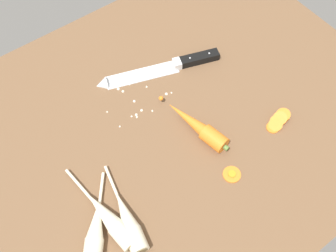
# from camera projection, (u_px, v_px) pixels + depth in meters

# --- Properties ---
(ground_plane) EXTENTS (1.20, 0.90, 0.04)m
(ground_plane) POSITION_uv_depth(u_px,v_px,m) (163.00, 128.00, 1.02)
(ground_plane) COLOR brown
(chefs_knife) EXTENTS (0.34, 0.14, 0.04)m
(chefs_knife) POSITION_uv_depth(u_px,v_px,m) (157.00, 70.00, 1.08)
(chefs_knife) COLOR silver
(chefs_knife) RESTS_ON ground_plane
(whole_carrot) EXTENTS (0.07, 0.22, 0.04)m
(whole_carrot) POSITION_uv_depth(u_px,v_px,m) (198.00, 126.00, 0.97)
(whole_carrot) COLOR orange
(whole_carrot) RESTS_ON ground_plane
(parsnip_front) EXTENTS (0.06, 0.24, 0.04)m
(parsnip_front) POSITION_uv_depth(u_px,v_px,m) (109.00, 219.00, 0.85)
(parsnip_front) COLOR beige
(parsnip_front) RESTS_ON ground_plane
(parsnip_mid_left) EXTENTS (0.14, 0.17, 0.04)m
(parsnip_mid_left) POSITION_uv_depth(u_px,v_px,m) (96.00, 231.00, 0.84)
(parsnip_mid_left) COLOR beige
(parsnip_mid_left) RESTS_ON ground_plane
(parsnip_mid_right) EXTENTS (0.07, 0.22, 0.04)m
(parsnip_mid_right) POSITION_uv_depth(u_px,v_px,m) (128.00, 221.00, 0.85)
(parsnip_mid_right) COLOR beige
(parsnip_mid_right) RESTS_ON ground_plane
(carrot_slice_stack) EXTENTS (0.08, 0.04, 0.03)m
(carrot_slice_stack) POSITION_uv_depth(u_px,v_px,m) (278.00, 121.00, 1.00)
(carrot_slice_stack) COLOR orange
(carrot_slice_stack) RESTS_ON ground_plane
(carrot_slice_stray_near) EXTENTS (0.04, 0.04, 0.01)m
(carrot_slice_stray_near) POSITION_uv_depth(u_px,v_px,m) (232.00, 174.00, 0.93)
(carrot_slice_stray_near) COLOR orange
(carrot_slice_stray_near) RESTS_ON ground_plane
(mince_crumbs) EXTENTS (0.18, 0.12, 0.01)m
(mince_crumbs) POSITION_uv_depth(u_px,v_px,m) (138.00, 95.00, 1.04)
(mince_crumbs) COLOR silver
(mince_crumbs) RESTS_ON ground_plane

